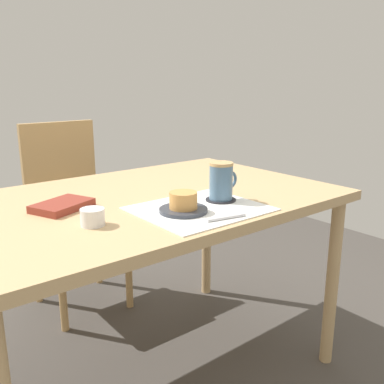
# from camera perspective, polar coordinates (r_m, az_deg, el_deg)

# --- Properties ---
(ground_plane) EXTENTS (4.40, 4.40, 0.02)m
(ground_plane) POSITION_cam_1_polar(r_m,az_deg,el_deg) (1.90, -5.59, -23.23)
(ground_plane) COLOR #47423D
(dining_table) EXTENTS (1.37, 0.89, 0.75)m
(dining_table) POSITION_cam_1_polar(r_m,az_deg,el_deg) (1.57, -6.22, -2.99)
(dining_table) COLOR tan
(dining_table) RESTS_ON ground_plane
(wooden_chair) EXTENTS (0.42, 0.42, 0.95)m
(wooden_chair) POSITION_cam_1_polar(r_m,az_deg,el_deg) (2.30, -15.79, -1.97)
(wooden_chair) COLOR tan
(wooden_chair) RESTS_ON ground_plane
(placemat) EXTENTS (0.40, 0.34, 0.00)m
(placemat) POSITION_cam_1_polar(r_m,az_deg,el_deg) (1.38, 1.04, -2.25)
(placemat) COLOR white
(placemat) RESTS_ON dining_table
(pastry_plate) EXTENTS (0.15, 0.15, 0.01)m
(pastry_plate) POSITION_cam_1_polar(r_m,az_deg,el_deg) (1.34, -1.16, -2.43)
(pastry_plate) COLOR #333842
(pastry_plate) RESTS_ON placemat
(pastry) EXTENTS (0.09, 0.09, 0.05)m
(pastry) POSITION_cam_1_polar(r_m,az_deg,el_deg) (1.33, -1.16, -1.10)
(pastry) COLOR tan
(pastry) RESTS_ON pastry_plate
(coffee_coaster) EXTENTS (0.10, 0.10, 0.00)m
(coffee_coaster) POSITION_cam_1_polar(r_m,az_deg,el_deg) (1.47, 3.85, -1.03)
(coffee_coaster) COLOR #232328
(coffee_coaster) RESTS_ON placemat
(coffee_mug) EXTENTS (0.11, 0.08, 0.13)m
(coffee_mug) POSITION_cam_1_polar(r_m,az_deg,el_deg) (1.46, 3.95, 1.51)
(coffee_mug) COLOR slate
(coffee_mug) RESTS_ON coffee_coaster
(teaspoon) EXTENTS (0.13, 0.04, 0.01)m
(teaspoon) POSITION_cam_1_polar(r_m,az_deg,el_deg) (1.28, 4.65, -3.45)
(teaspoon) COLOR silver
(teaspoon) RESTS_ON placemat
(sugar_bowl) EXTENTS (0.07, 0.07, 0.05)m
(sugar_bowl) POSITION_cam_1_polar(r_m,az_deg,el_deg) (1.26, -13.11, -3.28)
(sugar_bowl) COLOR white
(sugar_bowl) RESTS_ON dining_table
(small_book) EXTENTS (0.21, 0.18, 0.02)m
(small_book) POSITION_cam_1_polar(r_m,az_deg,el_deg) (1.44, -16.91, -1.75)
(small_book) COLOR maroon
(small_book) RESTS_ON dining_table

